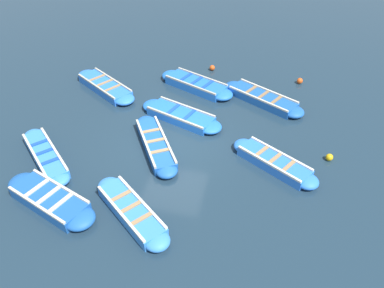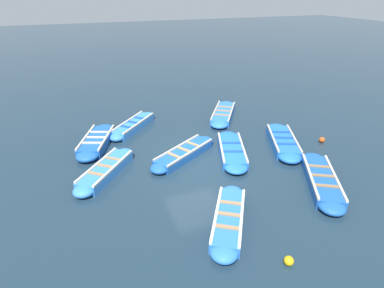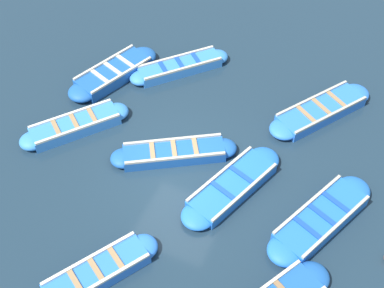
{
  "view_description": "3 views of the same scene",
  "coord_description": "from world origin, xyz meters",
  "views": [
    {
      "loc": [
        -10.61,
        -3.08,
        8.91
      ],
      "look_at": [
        -0.5,
        -0.86,
        0.51
      ],
      "focal_mm": 35.0,
      "sensor_mm": 36.0,
      "label": 1
    },
    {
      "loc": [
        -4.0,
        -9.95,
        6.4
      ],
      "look_at": [
        0.02,
        0.73,
        0.45
      ],
      "focal_mm": 28.0,
      "sensor_mm": 36.0,
      "label": 2
    },
    {
      "loc": [
        4.23,
        -8.77,
        12.09
      ],
      "look_at": [
        0.05,
        0.84,
        0.47
      ],
      "focal_mm": 50.0,
      "sensor_mm": 36.0,
      "label": 3
    }
  ],
  "objects": [
    {
      "name": "boat_alongside",
      "position": [
        -1.87,
        4.2,
        0.18
      ],
      "size": [
        2.99,
        3.12,
        0.41
      ],
      "color": "#3884E0",
      "rests_on": "ground"
    },
    {
      "name": "boat_stern_in",
      "position": [
        -3.78,
        2.96,
        0.2
      ],
      "size": [
        2.19,
        3.69,
        0.46
      ],
      "color": "#1E59AD",
      "rests_on": "ground"
    },
    {
      "name": "boat_mid_row",
      "position": [
        -0.4,
        0.54,
        0.17
      ],
      "size": [
        3.62,
        2.6,
        0.4
      ],
      "color": "#1E59AD",
      "rests_on": "ground"
    },
    {
      "name": "boat_centre",
      "position": [
        -0.49,
        -3.79,
        0.18
      ],
      "size": [
        2.46,
        3.3,
        0.41
      ],
      "color": "blue",
      "rests_on": "ground"
    },
    {
      "name": "ground_plane",
      "position": [
        0.0,
        0.0,
        0.0
      ],
      "size": [
        120.0,
        120.0,
        0.0
      ],
      "primitive_type": "plane",
      "color": "#1C303F"
    },
    {
      "name": "boat_drifting",
      "position": [
        1.62,
        0.07,
        0.16
      ],
      "size": [
        2.17,
        3.81,
        0.39
      ],
      "color": "blue",
      "rests_on": "ground"
    },
    {
      "name": "boat_end_of_row",
      "position": [
        3.14,
        4.02,
        0.18
      ],
      "size": [
        2.93,
        3.75,
        0.41
      ],
      "color": "blue",
      "rests_on": "ground"
    },
    {
      "name": "boat_outer_left",
      "position": [
        4.17,
        -0.03,
        0.19
      ],
      "size": [
        2.43,
        3.88,
        0.43
      ],
      "color": "blue",
      "rests_on": "ground"
    },
    {
      "name": "boat_near_quay",
      "position": [
        -3.66,
        0.32,
        0.19
      ],
      "size": [
        2.8,
        3.2,
        0.43
      ],
      "color": "#3884E0",
      "rests_on": "ground"
    }
  ]
}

